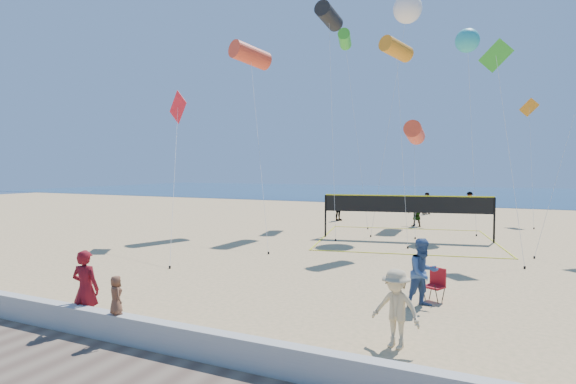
% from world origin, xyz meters
% --- Properties ---
extents(ground, '(120.00, 120.00, 0.00)m').
position_xyz_m(ground, '(0.00, 0.00, 0.00)').
color(ground, '#DAAF7B').
rests_on(ground, ground).
extents(ocean, '(140.00, 50.00, 0.03)m').
position_xyz_m(ocean, '(0.00, 62.00, 0.01)').
color(ocean, navy).
rests_on(ocean, ground).
extents(seawall, '(32.00, 0.30, 0.60)m').
position_xyz_m(seawall, '(0.00, -3.00, 0.30)').
color(seawall, '#B4B4AF').
rests_on(seawall, ground).
extents(woman, '(0.76, 0.58, 1.86)m').
position_xyz_m(woman, '(-3.31, -2.70, 0.93)').
color(woman, maroon).
rests_on(woman, ground).
extents(toddler, '(0.49, 0.44, 0.84)m').
position_xyz_m(toddler, '(-2.01, -3.02, 1.02)').
color(toddler, brown).
rests_on(toddler, seawall).
extents(bystander_a, '(1.15, 1.14, 1.87)m').
position_xyz_m(bystander_a, '(3.68, 2.32, 0.94)').
color(bystander_a, '#345083').
rests_on(bystander_a, ground).
extents(bystander_b, '(1.20, 0.87, 1.66)m').
position_xyz_m(bystander_b, '(3.57, -0.80, 0.83)').
color(bystander_b, tan).
rests_on(bystander_b, ground).
extents(far_person_0, '(0.87, 1.18, 1.85)m').
position_xyz_m(far_person_0, '(-4.85, 20.66, 0.93)').
color(far_person_0, gray).
rests_on(far_person_0, ground).
extents(far_person_1, '(1.62, 0.91, 1.67)m').
position_xyz_m(far_person_1, '(0.80, 19.72, 0.83)').
color(far_person_1, gray).
rests_on(far_person_1, ground).
extents(far_person_3, '(0.91, 0.73, 1.78)m').
position_xyz_m(far_person_3, '(0.36, 28.20, 0.89)').
color(far_person_3, gray).
rests_on(far_person_3, ground).
extents(far_person_4, '(1.09, 1.26, 1.70)m').
position_xyz_m(far_person_4, '(3.37, 32.82, 0.85)').
color(far_person_4, gray).
rests_on(far_person_4, ground).
extents(camp_chair, '(0.64, 0.74, 1.03)m').
position_xyz_m(camp_chair, '(3.93, 3.06, 0.52)').
color(camp_chair, '#A5121A').
rests_on(camp_chair, ground).
extents(volleyball_net, '(10.36, 10.24, 2.36)m').
position_xyz_m(volleyball_net, '(1.17, 13.92, 1.61)').
color(volleyball_net, black).
rests_on(volleyball_net, ground).
extents(kite_0, '(6.23, 9.11, 11.64)m').
position_xyz_m(kite_0, '(-8.76, 14.82, 10.88)').
color(kite_0, '#EC4529').
rests_on(kite_0, ground).
extents(kite_1, '(3.23, 7.42, 14.38)m').
position_xyz_m(kite_1, '(-4.67, 17.98, 13.67)').
color(kite_1, black).
rests_on(kite_1, ground).
extents(kite_2, '(1.74, 2.49, 10.23)m').
position_xyz_m(kite_2, '(0.80, 12.63, 9.69)').
color(kite_2, orange).
rests_on(kite_2, ground).
extents(kite_3, '(5.22, 6.45, 7.89)m').
position_xyz_m(kite_3, '(-9.79, 8.90, 6.67)').
color(kite_3, red).
rests_on(kite_3, ground).
extents(kite_4, '(1.95, 3.67, 9.54)m').
position_xyz_m(kite_4, '(5.39, 11.96, 8.23)').
color(kite_4, green).
rests_on(kite_4, ground).
extents(kite_6, '(2.02, 6.37, 14.77)m').
position_xyz_m(kite_6, '(0.11, 19.32, 13.87)').
color(kite_6, white).
rests_on(kite_6, ground).
extents(kite_7, '(1.72, 3.88, 12.33)m').
position_xyz_m(kite_7, '(3.66, 19.81, 11.60)').
color(kite_7, '#2CA9B1').
rests_on(kite_7, ground).
extents(kite_8, '(3.80, 5.91, 13.78)m').
position_xyz_m(kite_8, '(-4.81, 21.80, 13.19)').
color(kite_8, green).
rests_on(kite_8, ground).
extents(kite_9, '(1.31, 5.40, 8.83)m').
position_xyz_m(kite_9, '(7.51, 26.18, 7.53)').
color(kite_9, orange).
rests_on(kite_9, ground).
extents(kite_10, '(1.74, 7.39, 6.86)m').
position_xyz_m(kite_10, '(0.51, 20.27, 6.12)').
color(kite_10, '#EC4529').
rests_on(kite_10, ground).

